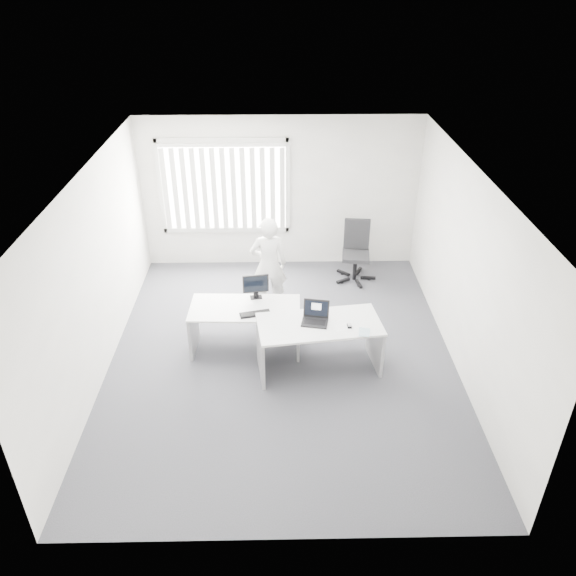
{
  "coord_description": "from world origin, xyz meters",
  "views": [
    {
      "loc": [
        -0.03,
        -6.59,
        5.1
      ],
      "look_at": [
        0.09,
        0.15,
        1.1
      ],
      "focal_mm": 35.0,
      "sensor_mm": 36.0,
      "label": 1
    }
  ],
  "objects_px": {
    "laptop": "(315,315)",
    "monitor": "(256,286)",
    "office_chair": "(355,261)",
    "person": "(269,265)",
    "desk_far": "(245,319)",
    "desk_near": "(319,336)"
  },
  "relations": [
    {
      "from": "desk_far",
      "to": "laptop",
      "type": "relative_size",
      "value": 4.55
    },
    {
      "from": "desk_far",
      "to": "laptop",
      "type": "distance_m",
      "value": 1.16
    },
    {
      "from": "desk_far",
      "to": "person",
      "type": "distance_m",
      "value": 1.21
    },
    {
      "from": "desk_near",
      "to": "person",
      "type": "xyz_separation_m",
      "value": [
        -0.72,
        1.63,
        0.26
      ]
    },
    {
      "from": "person",
      "to": "laptop",
      "type": "bearing_deg",
      "value": 106.09
    },
    {
      "from": "desk_far",
      "to": "person",
      "type": "relative_size",
      "value": 0.99
    },
    {
      "from": "office_chair",
      "to": "laptop",
      "type": "distance_m",
      "value": 2.81
    },
    {
      "from": "laptop",
      "to": "monitor",
      "type": "relative_size",
      "value": 0.93
    },
    {
      "from": "desk_far",
      "to": "person",
      "type": "height_order",
      "value": "person"
    },
    {
      "from": "person",
      "to": "laptop",
      "type": "height_order",
      "value": "person"
    },
    {
      "from": "laptop",
      "to": "office_chair",
      "type": "bearing_deg",
      "value": 81.56
    },
    {
      "from": "person",
      "to": "desk_far",
      "type": "bearing_deg",
      "value": 67.85
    },
    {
      "from": "office_chair",
      "to": "monitor",
      "type": "bearing_deg",
      "value": -126.62
    },
    {
      "from": "person",
      "to": "office_chair",
      "type": "bearing_deg",
      "value": -153.56
    },
    {
      "from": "desk_near",
      "to": "laptop",
      "type": "height_order",
      "value": "laptop"
    },
    {
      "from": "desk_far",
      "to": "laptop",
      "type": "height_order",
      "value": "laptop"
    },
    {
      "from": "desk_far",
      "to": "person",
      "type": "bearing_deg",
      "value": 75.49
    },
    {
      "from": "desk_far",
      "to": "desk_near",
      "type": "bearing_deg",
      "value": -23.49
    },
    {
      "from": "desk_far",
      "to": "office_chair",
      "type": "distance_m",
      "value": 2.83
    },
    {
      "from": "desk_near",
      "to": "laptop",
      "type": "bearing_deg",
      "value": 167.6
    },
    {
      "from": "laptop",
      "to": "desk_far",
      "type": "bearing_deg",
      "value": 164.08
    },
    {
      "from": "desk_near",
      "to": "desk_far",
      "type": "xyz_separation_m",
      "value": [
        -1.05,
        0.5,
        -0.03
      ]
    }
  ]
}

